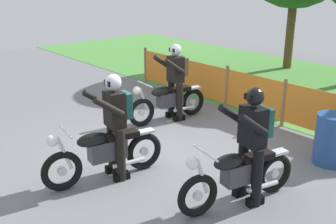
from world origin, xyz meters
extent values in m
cube|color=slate|center=(0.00, 0.00, -0.01)|extent=(24.00, 24.00, 0.02)
cube|color=#4C8C3D|center=(0.00, 6.23, 0.01)|extent=(24.00, 6.37, 0.01)
cylinder|color=olive|center=(-4.00, 3.04, 0.53)|extent=(0.08, 0.08, 1.05)
cylinder|color=olive|center=(-2.40, 3.04, 0.53)|extent=(0.08, 0.08, 1.05)
cylinder|color=olive|center=(-0.80, 3.04, 0.53)|extent=(0.08, 0.08, 1.05)
cylinder|color=olive|center=(0.80, 3.04, 0.53)|extent=(0.08, 0.08, 1.05)
cube|color=orange|center=(-3.20, 3.04, 0.54)|extent=(1.52, 0.02, 0.85)
cube|color=orange|center=(-1.60, 3.04, 0.54)|extent=(1.52, 0.02, 0.85)
cube|color=orange|center=(0.00, 3.04, 0.54)|extent=(1.52, 0.02, 0.85)
cube|color=orange|center=(1.60, 3.04, 0.54)|extent=(1.52, 0.02, 0.85)
cylinder|color=brown|center=(-2.40, 7.94, 1.27)|extent=(0.28, 0.28, 2.54)
torus|color=black|center=(-1.15, 0.75, 0.31)|extent=(0.18, 0.63, 0.62)
cylinder|color=silver|center=(-1.15, 0.75, 0.31)|extent=(0.07, 0.14, 0.14)
torus|color=black|center=(-0.98, 2.09, 0.31)|extent=(0.18, 0.63, 0.62)
cylinder|color=silver|center=(-0.98, 2.09, 0.31)|extent=(0.07, 0.14, 0.14)
cube|color=#38383D|center=(-1.06, 1.47, 0.48)|extent=(0.30, 0.60, 0.31)
ellipsoid|color=black|center=(-1.09, 1.25, 0.70)|extent=(0.29, 0.53, 0.21)
cube|color=black|center=(-1.03, 1.71, 0.67)|extent=(0.28, 0.56, 0.10)
cube|color=silver|center=(-0.98, 2.09, 0.65)|extent=(0.20, 0.36, 0.04)
cylinder|color=silver|center=(-1.14, 0.81, 0.59)|extent=(0.08, 0.23, 0.55)
sphere|color=white|center=(-1.16, 0.66, 0.81)|extent=(0.19, 0.19, 0.17)
cylinder|color=silver|center=(-1.13, 0.85, 0.92)|extent=(0.58, 0.10, 0.03)
cylinder|color=silver|center=(-0.89, 1.74, 0.25)|extent=(0.13, 0.54, 0.07)
torus|color=black|center=(0.26, -1.78, 0.32)|extent=(0.21, 0.64, 0.63)
cylinder|color=silver|center=(0.26, -1.78, 0.32)|extent=(0.08, 0.15, 0.14)
torus|color=black|center=(0.48, -0.41, 0.32)|extent=(0.21, 0.64, 0.63)
cylinder|color=silver|center=(0.48, -0.41, 0.32)|extent=(0.08, 0.15, 0.14)
cube|color=#38383D|center=(0.37, -1.05, 0.50)|extent=(0.33, 0.62, 0.32)
ellipsoid|color=black|center=(0.34, -1.27, 0.71)|extent=(0.32, 0.55, 0.22)
cube|color=black|center=(0.41, -0.80, 0.68)|extent=(0.30, 0.58, 0.10)
cube|color=silver|center=(0.48, -0.41, 0.66)|extent=(0.21, 0.38, 0.04)
cylinder|color=silver|center=(0.27, -1.72, 0.60)|extent=(0.09, 0.24, 0.56)
sphere|color=white|center=(0.24, -1.88, 0.83)|extent=(0.20, 0.20, 0.18)
cylinder|color=silver|center=(0.27, -1.68, 0.94)|extent=(0.59, 0.13, 0.03)
cylinder|color=silver|center=(0.56, -0.78, 0.25)|extent=(0.15, 0.55, 0.07)
torus|color=black|center=(2.06, -0.71, 0.31)|extent=(0.23, 0.62, 0.61)
cylinder|color=silver|center=(2.06, -0.71, 0.31)|extent=(0.08, 0.14, 0.13)
torus|color=black|center=(2.34, 0.60, 0.31)|extent=(0.23, 0.62, 0.61)
cylinder|color=silver|center=(2.34, 0.60, 0.31)|extent=(0.08, 0.14, 0.13)
cube|color=#38383D|center=(2.21, -0.01, 0.48)|extent=(0.35, 0.61, 0.31)
ellipsoid|color=black|center=(2.17, -0.22, 0.69)|extent=(0.33, 0.54, 0.21)
cube|color=black|center=(2.26, 0.23, 0.66)|extent=(0.32, 0.57, 0.10)
cube|color=silver|center=(2.34, 0.60, 0.64)|extent=(0.22, 0.37, 0.04)
cylinder|color=silver|center=(2.07, -0.66, 0.59)|extent=(0.10, 0.23, 0.55)
sphere|color=white|center=(2.04, -0.81, 0.81)|extent=(0.21, 0.21, 0.17)
cylinder|color=silver|center=(2.08, -0.62, 0.91)|extent=(0.57, 0.15, 0.03)
cylinder|color=silver|center=(2.40, 0.25, 0.25)|extent=(0.18, 0.53, 0.07)
cylinder|color=black|center=(-0.88, 1.60, 0.43)|extent=(0.17, 0.17, 0.86)
cube|color=black|center=(-0.88, 1.60, 0.06)|extent=(0.14, 0.27, 0.12)
cylinder|color=black|center=(-1.20, 1.63, 0.43)|extent=(0.17, 0.17, 0.86)
cube|color=black|center=(-1.20, 1.63, 0.06)|extent=(0.14, 0.27, 0.12)
cube|color=black|center=(-1.04, 1.61, 1.14)|extent=(0.39, 0.28, 0.56)
cylinder|color=black|center=(-0.84, 1.41, 1.26)|extent=(0.16, 0.49, 0.38)
cylinder|color=black|center=(-1.28, 1.46, 1.26)|extent=(0.16, 0.49, 0.38)
sphere|color=silver|center=(-1.04, 1.61, 1.56)|extent=(0.28, 0.28, 0.25)
cube|color=black|center=(-1.05, 1.52, 1.56)|extent=(0.18, 0.05, 0.08)
cube|color=brown|center=(-1.02, 1.78, 1.18)|extent=(0.30, 0.19, 0.40)
cylinder|color=black|center=(0.56, -0.93, 0.43)|extent=(0.17, 0.17, 0.86)
cube|color=black|center=(0.56, -0.93, 0.06)|extent=(0.15, 0.27, 0.12)
cylinder|color=black|center=(0.24, -0.88, 0.43)|extent=(0.17, 0.17, 0.86)
cube|color=black|center=(0.24, -0.88, 0.06)|extent=(0.15, 0.27, 0.12)
cube|color=black|center=(0.40, -0.90, 1.14)|extent=(0.39, 0.29, 0.56)
cylinder|color=black|center=(0.59, -1.11, 1.26)|extent=(0.18, 0.49, 0.38)
cylinder|color=black|center=(0.15, -1.04, 1.26)|extent=(0.18, 0.49, 0.38)
sphere|color=silver|center=(0.40, -0.90, 1.56)|extent=(0.29, 0.29, 0.25)
cube|color=black|center=(0.38, -1.00, 1.56)|extent=(0.18, 0.06, 0.08)
cube|color=#194C47|center=(0.42, -0.73, 1.18)|extent=(0.30, 0.20, 0.40)
cylinder|color=black|center=(2.40, 0.10, 0.43)|extent=(0.18, 0.18, 0.86)
cube|color=black|center=(2.40, 0.10, 0.06)|extent=(0.16, 0.28, 0.12)
cylinder|color=black|center=(2.09, 0.17, 0.43)|extent=(0.18, 0.18, 0.86)
cube|color=black|center=(2.09, 0.17, 0.06)|extent=(0.16, 0.28, 0.12)
cube|color=black|center=(2.24, 0.13, 1.14)|extent=(0.40, 0.31, 0.56)
cylinder|color=black|center=(2.42, -0.09, 1.26)|extent=(0.20, 0.49, 0.38)
cylinder|color=black|center=(1.99, 0.00, 1.26)|extent=(0.20, 0.49, 0.38)
sphere|color=black|center=(2.24, 0.13, 1.56)|extent=(0.30, 0.30, 0.25)
cube|color=black|center=(2.22, 0.03, 1.56)|extent=(0.18, 0.07, 0.08)
cube|color=#194C47|center=(2.28, 0.30, 1.18)|extent=(0.31, 0.21, 0.40)
cylinder|color=navy|center=(2.38, 2.16, 0.44)|extent=(0.58, 0.58, 0.88)
camera|label=1|loc=(5.42, -4.09, 3.12)|focal=43.35mm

